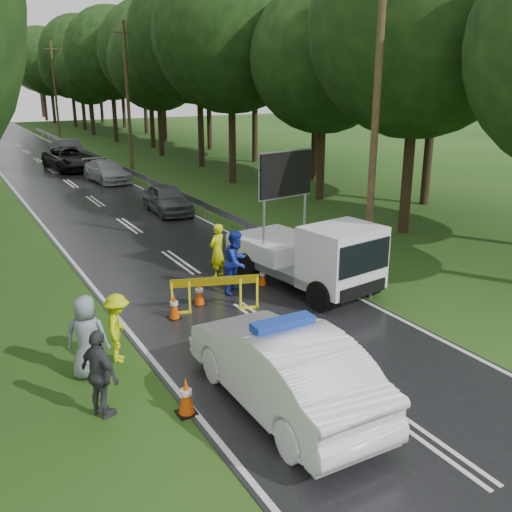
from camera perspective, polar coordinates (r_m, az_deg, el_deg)
ground at (r=15.49m, az=0.77°, el=-6.68°), size 160.00×160.00×0.00m
road at (r=43.29m, az=-19.69°, el=8.05°), size 7.00×140.00×0.02m
guardrail at (r=43.65m, az=-14.87°, el=9.26°), size 0.12×60.06×0.70m
utility_pole_near at (r=18.84m, az=11.85°, el=13.24°), size 1.40×0.24×10.00m
utility_pole_mid at (r=42.08m, az=-12.71°, el=15.32°), size 1.40×0.24×10.00m
utility_pole_far at (r=67.37m, az=-19.45°, el=15.43°), size 1.40×0.24×10.00m
tree_right_near at (r=21.51m, az=20.47°, el=19.68°), size 7.92×7.92×11.52m
police_sedan at (r=11.47m, az=2.64°, el=-11.02°), size 1.83×5.22×1.89m
work_truck at (r=17.61m, az=5.65°, el=0.14°), size 2.99×5.44×4.13m
barrier at (r=15.95m, az=-4.12°, el=-2.97°), size 2.38×0.83×1.03m
officer at (r=18.68m, az=-3.89°, el=0.52°), size 0.78×0.67×1.81m
civilian at (r=17.30m, az=-1.97°, el=-0.59°), size 1.20×1.14×1.95m
bystander_left at (r=13.58m, az=-13.66°, el=-7.01°), size 0.95×1.21×1.64m
bystander_mid at (r=11.53m, az=-15.33°, el=-11.32°), size 0.80×1.14×1.80m
bystander_right at (r=13.01m, az=-16.56°, el=-7.78°), size 1.10×0.97×1.89m
queue_car_first at (r=28.14m, az=-8.88°, el=5.69°), size 1.82×4.15×1.39m
queue_car_second at (r=37.53m, az=-14.69°, el=8.21°), size 2.35×4.79×1.34m
queue_car_third at (r=43.10m, az=-18.11°, el=9.23°), size 3.21×6.00×1.61m
queue_car_fourth at (r=49.16m, az=-18.27°, el=10.10°), size 2.01×4.82×1.55m
cone_near_left at (r=11.52m, az=-7.01°, el=-13.74°), size 0.38×0.38×0.81m
cone_center at (r=16.58m, az=-5.70°, el=-3.70°), size 0.36×0.36×0.77m
cone_far at (r=18.03m, az=0.66°, el=-2.05°), size 0.30×0.30×0.64m
cone_left_mid at (r=15.75m, az=-8.20°, el=-4.99°), size 0.36×0.36×0.76m
cone_right at (r=20.68m, az=2.95°, el=0.62°), size 0.34×0.34×0.73m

